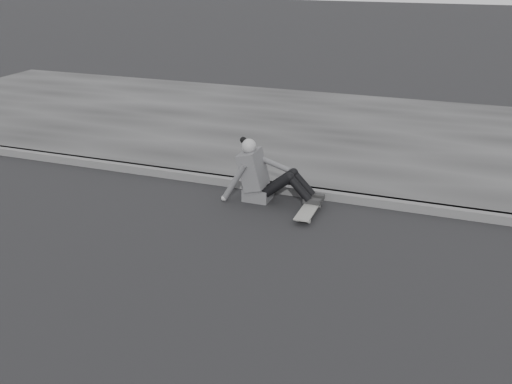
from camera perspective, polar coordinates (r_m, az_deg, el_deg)
ground at (r=5.60m, az=20.13°, el=-13.09°), size 80.00×80.00×0.00m
curb at (r=7.85m, az=20.63°, el=-2.07°), size 24.00×0.16×0.12m
sidewalk at (r=10.69m, az=20.87°, el=4.31°), size 24.00×6.00×0.12m
skateboard at (r=7.48m, az=5.31°, el=-1.74°), size 0.20×0.78×0.09m
seated_woman at (r=7.78m, az=0.64°, el=1.65°), size 1.38×0.46×0.88m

